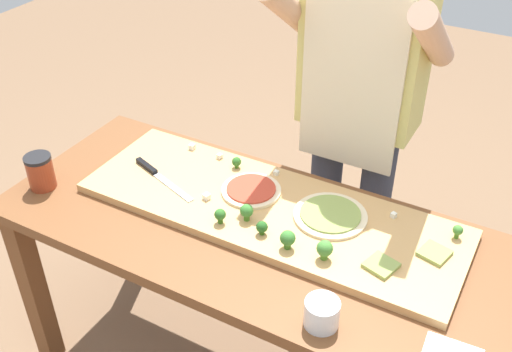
{
  "coord_description": "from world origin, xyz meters",
  "views": [
    {
      "loc": [
        0.66,
        -1.27,
        1.97
      ],
      "look_at": [
        -0.11,
        0.11,
        0.86
      ],
      "focal_mm": 42.51,
      "sensor_mm": 36.0,
      "label": 1
    }
  ],
  "objects_px": {
    "pizza_slice_near_left": "(381,265)",
    "broccoli_floret_back_left": "(237,162)",
    "pizza_whole_pesto_green": "(330,215)",
    "cook_center": "(359,98)",
    "pizza_slice_far_right": "(434,253)",
    "broccoli_floret_front_mid": "(288,239)",
    "broccoli_floret_front_right": "(247,211)",
    "chefs_knife": "(156,173)",
    "broccoli_floret_back_mid": "(263,228)",
    "cheese_crumble_a": "(220,156)",
    "broccoli_floret_center_right": "(220,215)",
    "sauce_jar": "(40,172)",
    "flour_cup": "(322,314)",
    "prep_table": "(269,257)",
    "broccoli_floret_back_right": "(458,231)",
    "cheese_crumble_c": "(192,147)",
    "pizza_whole_tomato_red": "(251,190)",
    "broccoli_floret_center_left": "(325,249)",
    "cheese_crumble_d": "(276,173)",
    "cheese_crumble_e": "(207,197)",
    "cheese_crumble_b": "(394,215)"
  },
  "relations": [
    {
      "from": "broccoli_floret_back_mid",
      "to": "cheese_crumble_c",
      "type": "height_order",
      "value": "broccoli_floret_back_mid"
    },
    {
      "from": "broccoli_floret_back_mid",
      "to": "cook_center",
      "type": "xyz_separation_m",
      "value": [
        0.07,
        0.57,
        0.19
      ]
    },
    {
      "from": "pizza_slice_far_right",
      "to": "broccoli_floret_back_left",
      "type": "xyz_separation_m",
      "value": [
        -0.72,
        0.11,
        0.02
      ]
    },
    {
      "from": "cheese_crumble_b",
      "to": "broccoli_floret_center_right",
      "type": "bearing_deg",
      "value": -148.1
    },
    {
      "from": "pizza_slice_near_left",
      "to": "cheese_crumble_a",
      "type": "height_order",
      "value": "cheese_crumble_a"
    },
    {
      "from": "cheese_crumble_b",
      "to": "pizza_slice_near_left",
      "type": "bearing_deg",
      "value": -79.97
    },
    {
      "from": "flour_cup",
      "to": "broccoli_floret_front_mid",
      "type": "bearing_deg",
      "value": 135.34
    },
    {
      "from": "cheese_crumble_e",
      "to": "flour_cup",
      "type": "xyz_separation_m",
      "value": [
        0.53,
        -0.27,
        -0.0
      ]
    },
    {
      "from": "cheese_crumble_d",
      "to": "flour_cup",
      "type": "bearing_deg",
      "value": -52.11
    },
    {
      "from": "pizza_whole_tomato_red",
      "to": "cheese_crumble_a",
      "type": "relative_size",
      "value": 11.75
    },
    {
      "from": "broccoli_floret_front_mid",
      "to": "broccoli_floret_center_left",
      "type": "bearing_deg",
      "value": 5.11
    },
    {
      "from": "prep_table",
      "to": "broccoli_floret_center_right",
      "type": "bearing_deg",
      "value": -155.15
    },
    {
      "from": "broccoli_floret_back_left",
      "to": "cook_center",
      "type": "xyz_separation_m",
      "value": [
        0.31,
        0.3,
        0.19
      ]
    },
    {
      "from": "broccoli_floret_center_right",
      "to": "sauce_jar",
      "type": "relative_size",
      "value": 0.41
    },
    {
      "from": "pizza_whole_pesto_green",
      "to": "cheese_crumble_d",
      "type": "xyz_separation_m",
      "value": [
        -0.25,
        0.12,
        0.0
      ]
    },
    {
      "from": "pizza_whole_tomato_red",
      "to": "broccoli_floret_front_right",
      "type": "distance_m",
      "value": 0.15
    },
    {
      "from": "pizza_whole_pesto_green",
      "to": "broccoli_floret_back_left",
      "type": "bearing_deg",
      "value": 166.58
    },
    {
      "from": "chefs_knife",
      "to": "pizza_slice_near_left",
      "type": "relative_size",
      "value": 3.73
    },
    {
      "from": "pizza_slice_far_right",
      "to": "flour_cup",
      "type": "distance_m",
      "value": 0.42
    },
    {
      "from": "sauce_jar",
      "to": "cook_center",
      "type": "height_order",
      "value": "cook_center"
    },
    {
      "from": "broccoli_floret_back_right",
      "to": "cook_center",
      "type": "height_order",
      "value": "cook_center"
    },
    {
      "from": "prep_table",
      "to": "broccoli_floret_center_left",
      "type": "height_order",
      "value": "broccoli_floret_center_left"
    },
    {
      "from": "chefs_knife",
      "to": "broccoli_floret_back_mid",
      "type": "distance_m",
      "value": 0.48
    },
    {
      "from": "pizza_slice_far_right",
      "to": "broccoli_floret_front_right",
      "type": "distance_m",
      "value": 0.56
    },
    {
      "from": "cheese_crumble_a",
      "to": "cheese_crumble_b",
      "type": "bearing_deg",
      "value": -1.83
    },
    {
      "from": "prep_table",
      "to": "broccoli_floret_back_right",
      "type": "height_order",
      "value": "broccoli_floret_back_right"
    },
    {
      "from": "cheese_crumble_c",
      "to": "broccoli_floret_center_right",
      "type": "bearing_deg",
      "value": -44.7
    },
    {
      "from": "broccoli_floret_front_mid",
      "to": "cheese_crumble_c",
      "type": "distance_m",
      "value": 0.63
    },
    {
      "from": "broccoli_floret_center_right",
      "to": "cook_center",
      "type": "bearing_deg",
      "value": 70.61
    },
    {
      "from": "pizza_whole_pesto_green",
      "to": "cheese_crumble_a",
      "type": "relative_size",
      "value": 13.75
    },
    {
      "from": "broccoli_floret_back_left",
      "to": "broccoli_floret_center_right",
      "type": "xyz_separation_m",
      "value": [
        0.11,
        -0.28,
        0.01
      ]
    },
    {
      "from": "pizza_slice_far_right",
      "to": "broccoli_floret_center_left",
      "type": "distance_m",
      "value": 0.32
    },
    {
      "from": "pizza_whole_pesto_green",
      "to": "broccoli_floret_center_right",
      "type": "distance_m",
      "value": 0.34
    },
    {
      "from": "cheese_crumble_b",
      "to": "cheese_crumble_e",
      "type": "distance_m",
      "value": 0.59
    },
    {
      "from": "cook_center",
      "to": "cheese_crumble_c",
      "type": "bearing_deg",
      "value": -151.91
    },
    {
      "from": "broccoli_floret_back_left",
      "to": "broccoli_floret_front_right",
      "type": "bearing_deg",
      "value": -53.35
    },
    {
      "from": "broccoli_floret_front_mid",
      "to": "cheese_crumble_d",
      "type": "xyz_separation_m",
      "value": [
        -0.2,
        0.31,
        -0.03
      ]
    },
    {
      "from": "chefs_knife",
      "to": "pizza_slice_far_right",
      "type": "distance_m",
      "value": 0.94
    },
    {
      "from": "cheese_crumble_c",
      "to": "broccoli_floret_back_left",
      "type": "bearing_deg",
      "value": -7.05
    },
    {
      "from": "pizza_whole_tomato_red",
      "to": "cheese_crumble_e",
      "type": "xyz_separation_m",
      "value": [
        -0.11,
        -0.1,
        0.0
      ]
    },
    {
      "from": "pizza_slice_near_left",
      "to": "broccoli_floret_back_left",
      "type": "xyz_separation_m",
      "value": [
        -0.61,
        0.23,
        0.02
      ]
    },
    {
      "from": "pizza_whole_tomato_red",
      "to": "cheese_crumble_c",
      "type": "distance_m",
      "value": 0.34
    },
    {
      "from": "cheese_crumble_a",
      "to": "sauce_jar",
      "type": "relative_size",
      "value": 0.14
    },
    {
      "from": "pizza_whole_tomato_red",
      "to": "prep_table",
      "type": "bearing_deg",
      "value": -42.68
    },
    {
      "from": "pizza_slice_far_right",
      "to": "broccoli_floret_front_mid",
      "type": "relative_size",
      "value": 1.3
    },
    {
      "from": "broccoli_floret_back_left",
      "to": "cook_center",
      "type": "height_order",
      "value": "cook_center"
    },
    {
      "from": "cheese_crumble_a",
      "to": "broccoli_floret_center_right",
      "type": "bearing_deg",
      "value": -57.85
    },
    {
      "from": "chefs_knife",
      "to": "prep_table",
      "type": "bearing_deg",
      "value": -5.91
    },
    {
      "from": "broccoli_floret_back_mid",
      "to": "sauce_jar",
      "type": "bearing_deg",
      "value": -171.73
    },
    {
      "from": "pizza_slice_far_right",
      "to": "pizza_slice_near_left",
      "type": "xyz_separation_m",
      "value": [
        -0.12,
        -0.12,
        0.0
      ]
    }
  ]
}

